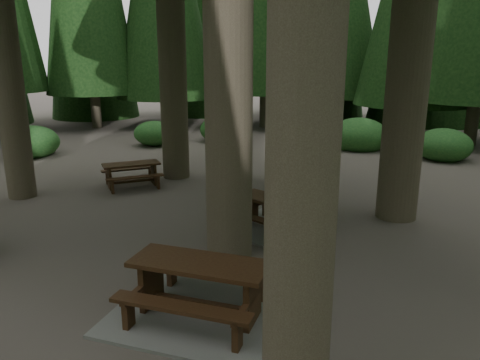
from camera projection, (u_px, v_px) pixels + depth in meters
The scene contains 5 objects.
ground at pixel (192, 246), 9.13m from camera, with size 80.00×80.00×0.00m, color #504941.
picnic_table_a at pixel (200, 297), 6.62m from camera, with size 3.04×2.79×0.84m.
picnic_table_b at pixel (132, 171), 13.14m from camera, with size 1.82×1.95×0.67m.
picnic_table_c at pixel (272, 220), 9.87m from camera, with size 2.19×1.85×0.70m.
shrub_ring at pixel (244, 224), 9.15m from camera, with size 23.86×24.64×1.49m.
Camera 1 is at (6.13, -5.94, 3.61)m, focal length 35.00 mm.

